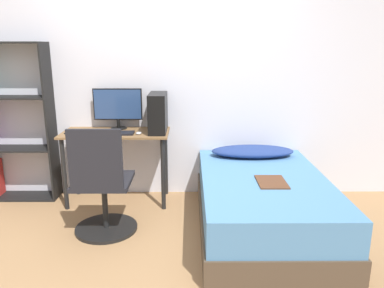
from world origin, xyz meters
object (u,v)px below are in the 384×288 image
bookshelf (6,124)px  pc_tower (158,113)px  office_chair (103,193)px  bed (263,204)px  monitor (118,106)px  keyboard (114,133)px

bookshelf → pc_tower: size_ratio=3.80×
office_chair → bed: office_chair is taller
monitor → pc_tower: 0.46m
office_chair → monitor: (0.00, 0.87, 0.62)m
office_chair → pc_tower: pc_tower is taller
office_chair → keyboard: bearing=89.9°
office_chair → bed: size_ratio=0.55×
keyboard → pc_tower: (0.43, 0.11, 0.19)m
keyboard → monitor: bearing=90.0°
bed → monitor: monitor is taller
keyboard → office_chair: bearing=-90.1°
keyboard → pc_tower: bearing=14.8°
bookshelf → keyboard: size_ratio=4.23×
monitor → keyboard: size_ratio=1.31×
bed → keyboard: (-1.41, 0.55, 0.53)m
bookshelf → keyboard: (1.17, -0.21, -0.05)m
pc_tower → bookshelf: bearing=176.5°
office_chair → monitor: monitor is taller
bookshelf → pc_tower: bearing=-3.5°
bookshelf → bed: size_ratio=0.92×
monitor → pc_tower: (0.43, -0.14, -0.04)m
office_chair → keyboard: office_chair is taller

